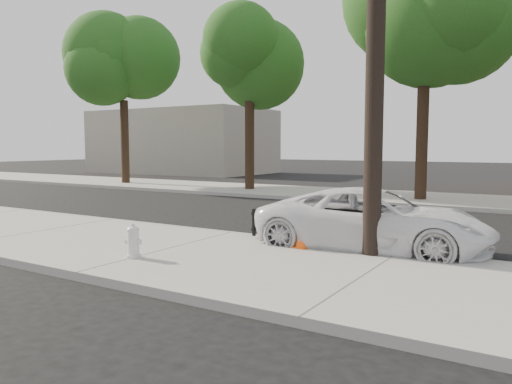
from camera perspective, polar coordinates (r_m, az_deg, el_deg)
ground at (r=13.59m, az=2.16°, el=-3.92°), size 120.00×120.00×0.00m
near_sidewalk at (r=10.12m, az=-9.98°, el=-6.77°), size 90.00×4.40×0.15m
far_sidewalk at (r=21.34m, az=13.46°, el=-0.50°), size 90.00×5.00×0.15m
curb_near at (r=11.82m, az=-2.86°, el=-4.95°), size 90.00×0.12×0.16m
building_far at (r=41.36m, az=-8.45°, el=5.69°), size 14.00×8.00×5.00m
utility_pole at (r=9.80m, az=13.60°, el=20.06°), size 1.40×0.34×9.00m
tree_a at (r=28.57m, az=-14.90°, el=13.89°), size 4.65×4.50×9.00m
tree_b at (r=23.65m, az=-0.54°, el=14.97°), size 4.34×4.20×8.45m
tree_c at (r=20.37m, az=19.34°, el=18.44°), size 4.96×4.80×9.55m
police_cruiser at (r=10.52m, az=13.28°, el=-3.16°), size 4.87×2.53×1.31m
fire_hydrant at (r=9.37m, az=-13.85°, el=-5.60°), size 0.31×0.28×0.58m
traffic_cone at (r=10.01m, az=5.31°, el=-4.65°), size 0.39×0.39×0.63m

